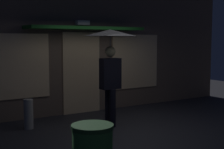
# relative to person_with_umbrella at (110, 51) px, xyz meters

# --- Properties ---
(ground_plane) EXTENTS (18.00, 18.00, 0.00)m
(ground_plane) POSITION_rel_person_with_umbrella_xyz_m (0.09, -0.54, -1.74)
(ground_plane) COLOR #26262B
(building_facade) EXTENTS (10.25, 1.00, 3.67)m
(building_facade) POSITION_rel_person_with_umbrella_xyz_m (0.09, 1.79, 0.09)
(building_facade) COLOR brown
(building_facade) RESTS_ON ground
(person_with_umbrella) EXTENTS (1.23, 1.23, 2.23)m
(person_with_umbrella) POSITION_rel_person_with_umbrella_xyz_m (0.00, 0.00, 0.00)
(person_with_umbrella) COLOR black
(person_with_umbrella) RESTS_ON ground
(sidewalk_bollard) EXTENTS (0.21, 0.21, 0.67)m
(sidewalk_bollard) POSITION_rel_person_with_umbrella_xyz_m (-1.69, 0.76, -1.40)
(sidewalk_bollard) COLOR #9E998E
(sidewalk_bollard) RESTS_ON ground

